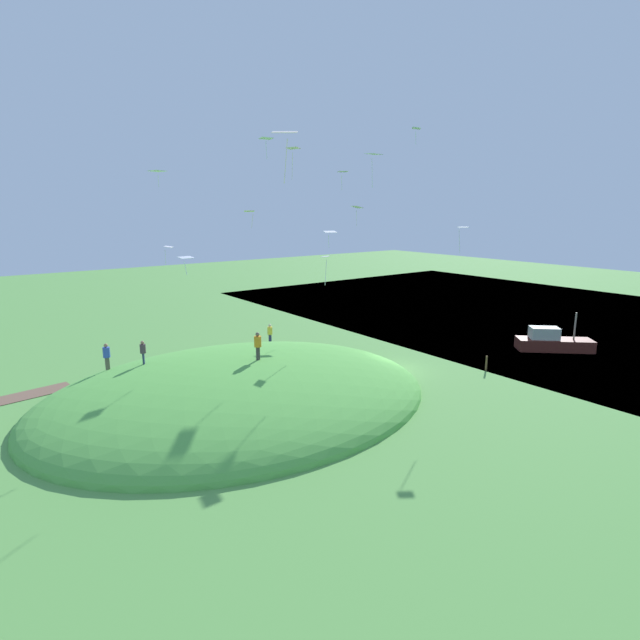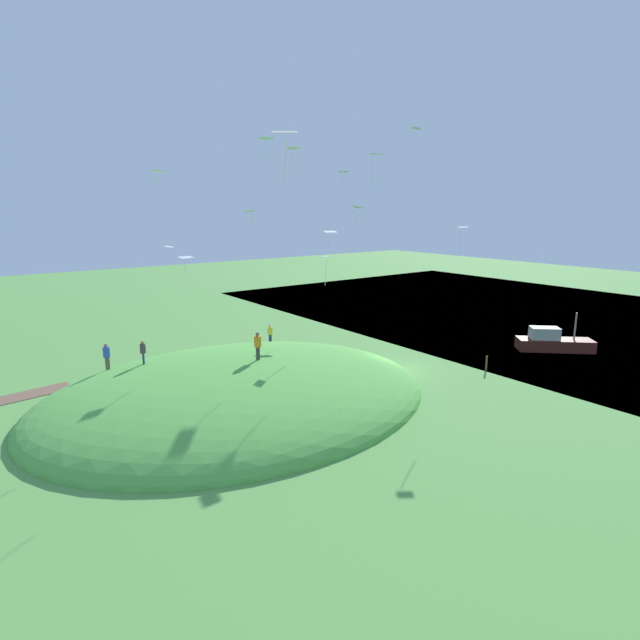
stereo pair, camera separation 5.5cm
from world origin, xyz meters
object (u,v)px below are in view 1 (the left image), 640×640
kite_5 (330,232)px  kite_10 (357,208)px  kite_0 (293,149)px  kite_6 (266,139)px  kite_13 (157,171)px  kite_4 (416,129)px  mooring_post (486,363)px  kite_7 (250,212)px  person_watching_kites (258,343)px  person_with_child (107,353)px  kite_9 (285,135)px  kite_12 (463,230)px  boat_on_lake (552,342)px  person_near_shore (143,350)px  kite_3 (168,248)px  person_walking_path (270,331)px  kite_11 (325,259)px  kite_2 (186,258)px  kite_1 (373,156)px  kite_8 (343,172)px

kite_5 → kite_10: size_ratio=0.97×
kite_0 → kite_6: 9.70m
kite_10 → kite_13: 14.08m
kite_4 → mooring_post: (-4.47, 3.76, -16.53)m
kite_7 → kite_5: bearing=179.2°
person_watching_kites → kite_10: 12.45m
person_with_child → kite_13: size_ratio=1.30×
kite_9 → kite_12: bearing=-170.9°
boat_on_lake → kite_6: 29.98m
person_near_shore → kite_4: (-17.11, 7.58, 14.38)m
person_near_shore → kite_7: (-9.83, -2.78, 8.82)m
kite_10 → boat_on_lake: bearing=155.7°
kite_4 → kite_3: bearing=-34.5°
kite_0 → kite_13: 9.61m
kite_4 → person_walking_path: bearing=-70.5°
kite_5 → kite_12: 12.79m
kite_0 → kite_4: bearing=130.9°
kite_11 → person_with_child: bearing=-17.9°
person_near_shore → kite_10: bearing=-77.4°
kite_2 → kite_6: 9.28m
kite_1 → kite_8: size_ratio=1.32×
kite_6 → kite_10: kite_6 is taller
kite_13 → person_with_child: bearing=3.8°
mooring_post → kite_8: bearing=-70.2°
kite_2 → kite_13: 6.98m
kite_10 → person_with_child: bearing=-19.5°
kite_13 → mooring_post: size_ratio=1.23×
kite_7 → kite_11: size_ratio=0.63×
kite_3 → kite_4: size_ratio=1.15×
boat_on_lake → kite_1: size_ratio=2.87×
person_walking_path → kite_6: size_ratio=1.59×
person_near_shore → kite_3: (-2.94, -2.16, 6.41)m
person_with_child → kite_6: (-6.75, 9.99, 13.07)m
person_with_child → kite_12: (-21.46, 11.80, 8.02)m
kite_5 → kite_1: bearing=63.5°
kite_10 → kite_4: bearing=122.5°
kite_3 → kite_9: bearing=91.0°
kite_11 → mooring_post: 14.25m
person_walking_path → kite_1: size_ratio=0.89×
kite_7 → mooring_post: bearing=129.8°
kite_7 → kite_11: bearing=118.2°
kite_13 → mooring_post: 27.06m
kite_8 → kite_9: bearing=42.9°
kite_1 → kite_4: 5.89m
kite_5 → person_watching_kites: bearing=32.5°
kite_4 → kite_10: 6.66m
kite_9 → kite_10: (-11.71, -8.50, -3.18)m
kite_3 → kite_13: size_ratio=0.90×
kite_12 → kite_13: kite_13 is taller
kite_3 → kite_7: bearing=-174.8°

